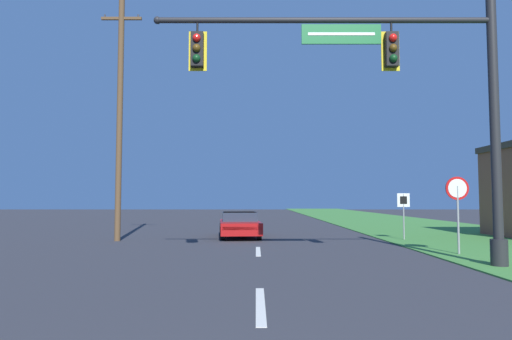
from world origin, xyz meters
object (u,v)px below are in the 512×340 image
object	(u,v)px
stop_sign	(456,197)
route_sign_post	(402,206)
utility_pole_near	(118,114)
car_ahead	(238,225)
signal_mast	(407,96)

from	to	relation	value
stop_sign	route_sign_post	distance (m)	5.33
stop_sign	utility_pole_near	bearing A→B (deg)	158.15
car_ahead	route_sign_post	bearing A→B (deg)	-12.75
signal_mast	utility_pole_near	distance (m)	12.79
signal_mast	car_ahead	bearing A→B (deg)	117.17
car_ahead	utility_pole_near	size ratio (longest dim) A/B	0.43
utility_pole_near	car_ahead	bearing A→B (deg)	20.13
signal_mast	utility_pole_near	world-z (taller)	utility_pole_near
stop_sign	car_ahead	bearing A→B (deg)	136.56
car_ahead	stop_sign	xyz separation A→B (m)	(7.36, -6.97, 1.26)
car_ahead	utility_pole_near	bearing A→B (deg)	-159.87
signal_mast	route_sign_post	bearing A→B (deg)	73.36
signal_mast	utility_pole_near	bearing A→B (deg)	142.90
signal_mast	stop_sign	distance (m)	4.52
signal_mast	route_sign_post	size ratio (longest dim) A/B	4.69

